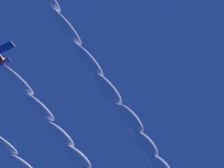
# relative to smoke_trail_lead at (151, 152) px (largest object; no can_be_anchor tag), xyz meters

# --- Properties ---
(smoke_trail_lead) EXTENTS (31.41, 59.36, 9.52)m
(smoke_trail_lead) POSITION_rel_smoke_trail_lead_xyz_m (0.00, 0.00, 0.00)
(smoke_trail_lead) COLOR white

